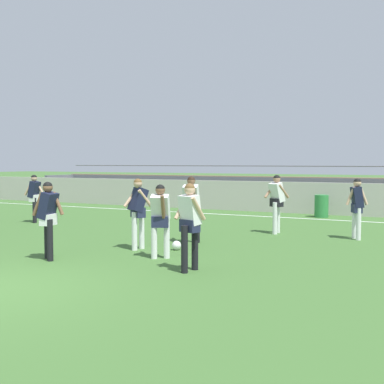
{
  "coord_description": "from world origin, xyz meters",
  "views": [
    {
      "loc": [
        6.62,
        -5.55,
        2.08
      ],
      "look_at": [
        0.31,
        6.88,
        1.24
      ],
      "focal_mm": 46.25,
      "sensor_mm": 36.0,
      "label": 1
    }
  ],
  "objects_px": {
    "player_dark_on_ball": "(48,213)",
    "player_white_pressing_high": "(277,199)",
    "trash_bin": "(321,206)",
    "player_white_wide_right": "(160,215)",
    "player_dark_overlapping": "(138,207)",
    "player_white_deep_cover": "(190,219)",
    "player_dark_dropping_back": "(357,203)",
    "player_dark_trailing_run": "(34,194)",
    "bleacher_stand": "(256,190)",
    "soccer_ball": "(176,245)",
    "player_white_challenging": "(191,203)"
  },
  "relations": [
    {
      "from": "player_dark_dropping_back",
      "to": "soccer_ball",
      "type": "xyz_separation_m",
      "value": [
        -3.56,
        -3.64,
        -0.87
      ]
    },
    {
      "from": "player_dark_overlapping",
      "to": "player_dark_dropping_back",
      "type": "relative_size",
      "value": 1.03
    },
    {
      "from": "player_white_deep_cover",
      "to": "player_white_pressing_high",
      "type": "height_order",
      "value": "player_white_pressing_high"
    },
    {
      "from": "player_white_wide_right",
      "to": "bleacher_stand",
      "type": "bearing_deg",
      "value": 100.58
    },
    {
      "from": "player_dark_trailing_run",
      "to": "player_dark_on_ball",
      "type": "bearing_deg",
      "value": -43.09
    },
    {
      "from": "player_dark_dropping_back",
      "to": "player_white_deep_cover",
      "type": "relative_size",
      "value": 0.98
    },
    {
      "from": "player_dark_trailing_run",
      "to": "bleacher_stand",
      "type": "bearing_deg",
      "value": 62.77
    },
    {
      "from": "bleacher_stand",
      "to": "player_white_deep_cover",
      "type": "bearing_deg",
      "value": -75.48
    },
    {
      "from": "player_white_challenging",
      "to": "soccer_ball",
      "type": "distance_m",
      "value": 1.4
    },
    {
      "from": "bleacher_stand",
      "to": "player_white_deep_cover",
      "type": "height_order",
      "value": "bleacher_stand"
    },
    {
      "from": "player_dark_dropping_back",
      "to": "player_dark_trailing_run",
      "type": "distance_m",
      "value": 10.59
    },
    {
      "from": "player_dark_dropping_back",
      "to": "soccer_ball",
      "type": "relative_size",
      "value": 7.5
    },
    {
      "from": "player_white_challenging",
      "to": "player_dark_overlapping",
      "type": "bearing_deg",
      "value": -117.09
    },
    {
      "from": "trash_bin",
      "to": "player_white_deep_cover",
      "type": "relative_size",
      "value": 0.5
    },
    {
      "from": "player_white_pressing_high",
      "to": "player_white_wide_right",
      "type": "bearing_deg",
      "value": -103.06
    },
    {
      "from": "player_dark_dropping_back",
      "to": "player_white_wide_right",
      "type": "relative_size",
      "value": 1.03
    },
    {
      "from": "trash_bin",
      "to": "player_white_wide_right",
      "type": "xyz_separation_m",
      "value": [
        -1.35,
        -9.71,
        0.52
      ]
    },
    {
      "from": "player_dark_on_ball",
      "to": "soccer_ball",
      "type": "xyz_separation_m",
      "value": [
        1.88,
        2.26,
        -0.88
      ]
    },
    {
      "from": "trash_bin",
      "to": "player_white_pressing_high",
      "type": "bearing_deg",
      "value": -92.76
    },
    {
      "from": "player_white_pressing_high",
      "to": "player_white_wide_right",
      "type": "relative_size",
      "value": 1.07
    },
    {
      "from": "player_dark_overlapping",
      "to": "player_white_deep_cover",
      "type": "distance_m",
      "value": 2.68
    },
    {
      "from": "player_dark_on_ball",
      "to": "player_white_pressing_high",
      "type": "relative_size",
      "value": 0.97
    },
    {
      "from": "trash_bin",
      "to": "player_white_challenging",
      "type": "xyz_separation_m",
      "value": [
        -1.67,
        -7.61,
        0.61
      ]
    },
    {
      "from": "player_white_pressing_high",
      "to": "player_dark_trailing_run",
      "type": "height_order",
      "value": "player_white_pressing_high"
    },
    {
      "from": "player_white_deep_cover",
      "to": "soccer_ball",
      "type": "relative_size",
      "value": 7.66
    },
    {
      "from": "player_white_challenging",
      "to": "player_white_pressing_high",
      "type": "distance_m",
      "value": 3.04
    },
    {
      "from": "player_white_wide_right",
      "to": "player_dark_dropping_back",
      "type": "bearing_deg",
      "value": 54.38
    },
    {
      "from": "player_dark_on_ball",
      "to": "player_dark_trailing_run",
      "type": "distance_m",
      "value": 6.98
    },
    {
      "from": "bleacher_stand",
      "to": "player_dark_trailing_run",
      "type": "bearing_deg",
      "value": -117.23
    },
    {
      "from": "trash_bin",
      "to": "player_white_pressing_high",
      "type": "distance_m",
      "value": 4.97
    },
    {
      "from": "player_dark_dropping_back",
      "to": "player_white_deep_cover",
      "type": "height_order",
      "value": "player_white_deep_cover"
    },
    {
      "from": "player_dark_overlapping",
      "to": "player_white_pressing_high",
      "type": "xyz_separation_m",
      "value": [
        2.15,
        4.07,
        0.01
      ]
    },
    {
      "from": "bleacher_stand",
      "to": "player_dark_dropping_back",
      "type": "xyz_separation_m",
      "value": [
        5.77,
        -8.13,
        0.2
      ]
    },
    {
      "from": "bleacher_stand",
      "to": "player_dark_overlapping",
      "type": "bearing_deg",
      "value": -83.6
    },
    {
      "from": "player_dark_dropping_back",
      "to": "player_dark_trailing_run",
      "type": "bearing_deg",
      "value": -173.87
    },
    {
      "from": "player_dark_overlapping",
      "to": "player_white_wide_right",
      "type": "relative_size",
      "value": 1.06
    },
    {
      "from": "soccer_ball",
      "to": "player_white_pressing_high",
      "type": "bearing_deg",
      "value": 70.8
    },
    {
      "from": "player_dark_on_ball",
      "to": "player_white_wide_right",
      "type": "relative_size",
      "value": 1.04
    },
    {
      "from": "bleacher_stand",
      "to": "player_white_challenging",
      "type": "relative_size",
      "value": 13.79
    },
    {
      "from": "player_dark_overlapping",
      "to": "soccer_ball",
      "type": "distance_m",
      "value": 1.29
    },
    {
      "from": "player_dark_on_ball",
      "to": "player_dark_trailing_run",
      "type": "relative_size",
      "value": 1.01
    },
    {
      "from": "player_dark_overlapping",
      "to": "player_white_deep_cover",
      "type": "bearing_deg",
      "value": -35.45
    },
    {
      "from": "player_dark_on_ball",
      "to": "player_white_pressing_high",
      "type": "bearing_deg",
      "value": 62.07
    },
    {
      "from": "trash_bin",
      "to": "player_white_wide_right",
      "type": "relative_size",
      "value": 0.53
    },
    {
      "from": "player_white_challenging",
      "to": "player_white_deep_cover",
      "type": "xyz_separation_m",
      "value": [
        1.47,
        -2.95,
        -0.03
      ]
    },
    {
      "from": "player_dark_dropping_back",
      "to": "player_dark_overlapping",
      "type": "bearing_deg",
      "value": -137.85
    },
    {
      "from": "player_white_pressing_high",
      "to": "player_dark_trailing_run",
      "type": "relative_size",
      "value": 1.04
    },
    {
      "from": "player_white_pressing_high",
      "to": "soccer_ball",
      "type": "bearing_deg",
      "value": -109.2
    },
    {
      "from": "player_white_deep_cover",
      "to": "trash_bin",
      "type": "bearing_deg",
      "value": 88.9
    },
    {
      "from": "player_dark_dropping_back",
      "to": "player_white_wide_right",
      "type": "xyz_separation_m",
      "value": [
        -3.37,
        -4.7,
        -0.03
      ]
    }
  ]
}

